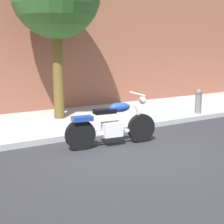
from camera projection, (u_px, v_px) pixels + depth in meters
name	position (u px, v px, depth m)	size (l,w,h in m)	color
ground_plane	(125.00, 149.00, 7.34)	(60.00, 60.00, 0.00)	#28282D
sidewalk	(70.00, 121.00, 9.76)	(21.82, 3.37, 0.14)	#A0A0A0
motorcycle	(112.00, 125.00, 7.49)	(2.17, 0.71, 1.17)	black
fire_hydrant	(198.00, 103.00, 10.49)	(0.20, 0.20, 0.91)	slate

